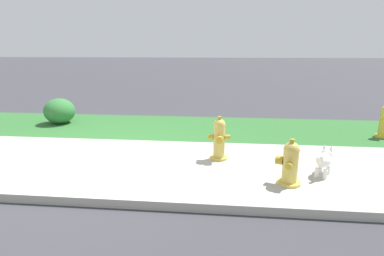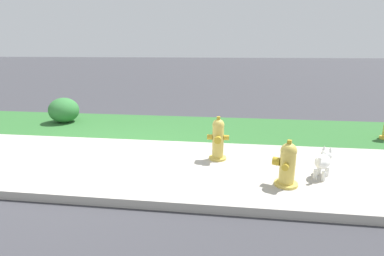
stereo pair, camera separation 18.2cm
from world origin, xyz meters
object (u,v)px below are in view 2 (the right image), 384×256
at_px(fire_hydrant_by_grass_verge, 218,139).
at_px(small_white_dog, 323,161).
at_px(fire_hydrant_near_corner, 287,165).
at_px(shrub_bush_near_lamp, 64,110).

distance_m(fire_hydrant_by_grass_verge, small_white_dog, 1.69).
bearing_deg(fire_hydrant_near_corner, fire_hydrant_by_grass_verge, 68.47).
height_order(fire_hydrant_near_corner, small_white_dog, fire_hydrant_near_corner).
distance_m(fire_hydrant_near_corner, shrub_bush_near_lamp, 6.03).
distance_m(fire_hydrant_near_corner, fire_hydrant_by_grass_verge, 1.36).
xyz_separation_m(fire_hydrant_near_corner, fire_hydrant_by_grass_verge, (-1.01, 0.91, 0.05)).
xyz_separation_m(small_white_dog, shrub_bush_near_lamp, (-5.74, 2.75, 0.07)).
bearing_deg(fire_hydrant_near_corner, small_white_dog, -36.95).
height_order(fire_hydrant_near_corner, fire_hydrant_by_grass_verge, fire_hydrant_by_grass_verge).
height_order(small_white_dog, shrub_bush_near_lamp, shrub_bush_near_lamp).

